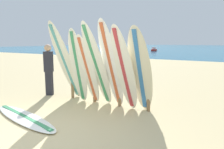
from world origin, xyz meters
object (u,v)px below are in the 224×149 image
surfboard_leaning_right (124,70)px  surfboard_leaning_center (97,66)px  surfboard_leaning_center_left (88,70)px  surfboard_leaning_left (78,67)px  small_boat_offshore (154,50)px  surfboard_leaning_far_right (140,71)px  surfboard_leaning_center_right (111,66)px  surfboard_rack (107,82)px  surfboard_leaning_far_left (65,62)px  surfboard_lying_on_sand (24,117)px  beachgoer_standing (49,68)px

surfboard_leaning_right → surfboard_leaning_center: bearing=179.9°
surfboard_leaning_center_left → surfboard_leaning_right: surfboard_leaning_right is taller
surfboard_leaning_left → surfboard_leaning_right: size_ratio=0.98×
surfboard_leaning_center_left → small_boat_offshore: 33.75m
surfboard_leaning_far_right → small_boat_offshore: surfboard_leaning_far_right is taller
surfboard_leaning_center → surfboard_leaning_center_right: 0.42m
surfboard_rack → surfboard_leaning_far_left: (-1.22, -0.33, 0.52)m
surfboard_leaning_left → surfboard_lying_on_sand: 1.96m
surfboard_leaning_center_right → surfboard_lying_on_sand: size_ratio=0.89×
surfboard_leaning_center_right → small_boat_offshore: bearing=108.0°
surfboard_leaning_left → small_boat_offshore: size_ratio=0.94×
surfboard_leaning_far_left → surfboard_leaning_left: 0.50m
surfboard_leaning_left → beachgoer_standing: surfboard_leaning_left is taller
surfboard_rack → surfboard_leaning_center_left: (-0.38, -0.34, 0.34)m
beachgoer_standing → small_boat_offshore: (-7.95, 32.08, -0.67)m
surfboard_leaning_far_left → surfboard_leaning_left: size_ratio=1.09×
beachgoer_standing → surfboard_leaning_center: bearing=-8.0°
surfboard_leaning_far_left → surfboard_leaning_center_left: bearing=-0.4°
surfboard_leaning_center_left → surfboard_leaning_center_right: surfboard_leaning_center_right is taller
surfboard_leaning_center → surfboard_leaning_center_right: size_ratio=0.98×
surfboard_leaning_center_right → beachgoer_standing: (-2.55, 0.27, -0.24)m
surfboard_leaning_far_left → surfboard_leaning_right: 2.00m
surfboard_leaning_far_right → surfboard_lying_on_sand: size_ratio=0.82×
surfboard_leaning_center → small_boat_offshore: (-10.09, 32.38, -0.88)m
surfboard_leaning_far_right → beachgoer_standing: size_ratio=1.28×
surfboard_rack → beachgoer_standing: (-2.17, -0.11, 0.27)m
surfboard_leaning_far_left → small_boat_offshore: bearing=105.4°
surfboard_leaning_center → surfboard_lying_on_sand: surfboard_leaning_center is taller
surfboard_leaning_center_left → beachgoer_standing: bearing=172.6°
surfboard_leaning_far_left → surfboard_rack: bearing=15.2°
surfboard_leaning_right → surfboard_leaning_center_left: bearing=176.5°
surfboard_leaning_right → beachgoer_standing: bearing=174.1°
surfboard_leaning_left → surfboard_lying_on_sand: size_ratio=0.82×
surfboard_leaning_left → surfboard_leaning_right: 1.51m
surfboard_leaning_left → surfboard_leaning_far_right: surfboard_leaning_far_right is taller
surfboard_leaning_center → surfboard_leaning_center_right: (0.41, 0.03, 0.02)m
surfboard_leaning_far_left → surfboard_leaning_center_right: bearing=-1.6°
surfboard_leaning_far_left → surfboard_lying_on_sand: surfboard_leaning_far_left is taller
surfboard_leaning_left → surfboard_leaning_center_right: size_ratio=0.92×
surfboard_leaning_center_left → surfboard_leaning_right: bearing=-3.5°
surfboard_leaning_center_left → surfboard_leaning_center_right: 0.78m
beachgoer_standing → surfboard_leaning_left: bearing=-9.7°
surfboard_leaning_center_left → small_boat_offshore: bearing=106.8°
surfboard_leaning_center_right → surfboard_lying_on_sand: bearing=-130.3°
surfboard_leaning_far_right → surfboard_rack: bearing=165.1°
surfboard_leaning_far_right → surfboard_leaning_center: bearing=-175.2°
surfboard_leaning_far_left → surfboard_leaning_far_right: size_ratio=1.09×
surfboard_leaning_left → surfboard_leaning_center_left: size_ratio=1.08×
surfboard_leaning_center_left → surfboard_leaning_left: bearing=-177.8°
surfboard_rack → surfboard_leaning_center: bearing=-94.7°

